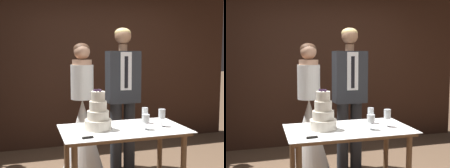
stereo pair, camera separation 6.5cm
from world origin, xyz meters
TOP-DOWN VIEW (x-y plane):
  - wall_back at (0.00, 2.04)m, footprint 4.93×0.12m
  - cake_table at (-0.15, 0.07)m, footprint 1.25×0.70m
  - tiered_cake at (-0.41, 0.10)m, footprint 0.27×0.27m
  - cake_knife at (-0.49, -0.16)m, footprint 0.44×0.07m
  - wine_glass_near at (0.04, -0.04)m, footprint 0.08×0.08m
  - wine_glass_middle at (0.14, 0.21)m, footprint 0.07×0.07m
  - wine_glass_far at (0.25, 0.03)m, footprint 0.07×0.07m
  - bride at (-0.42, 0.86)m, footprint 0.54×0.54m
  - groom at (0.11, 0.86)m, footprint 0.41×0.25m

SIDE VIEW (x-z plane):
  - bride at x=-0.42m, z-range -0.22..1.41m
  - cake_table at x=-0.15m, z-range 0.27..1.02m
  - cake_knife at x=-0.49m, z-range 0.75..0.77m
  - wine_glass_near at x=0.04m, z-range 0.78..0.93m
  - wine_glass_middle at x=0.14m, z-range 0.79..0.95m
  - wine_glass_far at x=0.25m, z-range 0.78..0.96m
  - tiered_cake at x=-0.41m, z-range 0.69..1.09m
  - groom at x=0.11m, z-range 0.11..1.93m
  - wall_back at x=0.00m, z-range 0.00..2.63m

